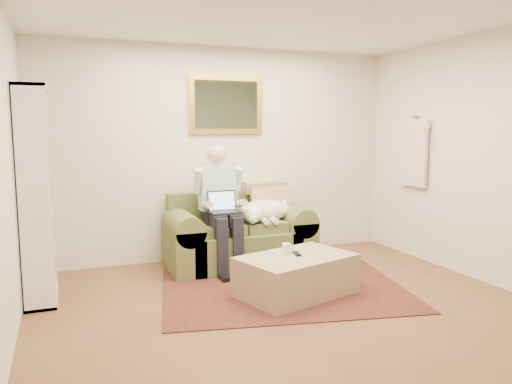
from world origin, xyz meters
TOP-DOWN VIEW (x-y plane):
  - room_shell at (0.00, 0.35)m, footprint 4.51×5.00m
  - rug at (0.18, 1.05)m, footprint 2.73×2.36m
  - sofa at (0.05, 2.04)m, footprint 1.69×0.86m
  - seated_man at (-0.20, 1.88)m, footprint 0.56×0.80m
  - laptop at (-0.20, 1.82)m, footprint 0.33×0.26m
  - sleeping_dog at (0.35, 1.95)m, footprint 0.70×0.44m
  - ottoman at (0.21, 0.80)m, footprint 1.23×0.97m
  - coffee_mug at (0.15, 0.91)m, footprint 0.08×0.08m
  - tv_remote at (0.23, 0.83)m, footprint 0.08×0.16m
  - bookshelf at (-2.10, 1.60)m, footprint 0.28×0.80m
  - wall_mirror at (0.05, 2.47)m, footprint 0.94×0.04m
  - hanging_shirt at (2.19, 1.60)m, footprint 0.06×0.52m

SIDE VIEW (x-z plane):
  - rug at x=0.18m, z-range 0.00..0.01m
  - ottoman at x=0.21m, z-range 0.00..0.39m
  - sofa at x=0.05m, z-range -0.22..0.80m
  - tv_remote at x=0.23m, z-range 0.39..0.41m
  - coffee_mug at x=0.15m, z-range 0.39..0.49m
  - sleeping_dog at x=0.35m, z-range 0.52..0.78m
  - seated_man at x=-0.20m, z-range 0.00..1.42m
  - laptop at x=-0.20m, z-range 0.63..0.86m
  - bookshelf at x=-2.10m, z-range 0.00..2.00m
  - room_shell at x=0.00m, z-range 0.00..2.61m
  - hanging_shirt at x=2.19m, z-range 0.90..1.80m
  - wall_mirror at x=0.05m, z-range 1.54..2.26m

